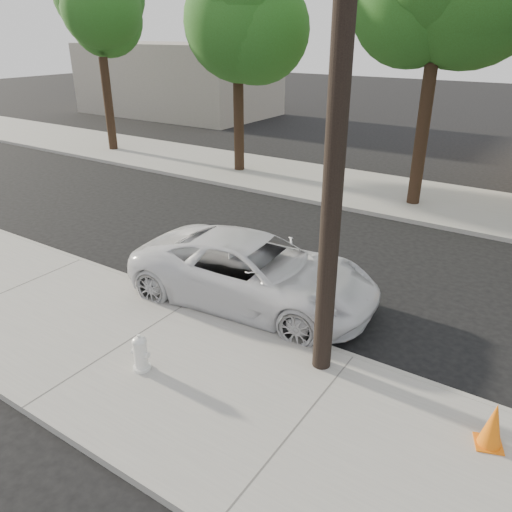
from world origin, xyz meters
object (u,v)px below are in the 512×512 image
fire_hydrant (141,354)px  traffic_cone (493,425)px  police_cruiser (254,272)px  utility_pole (338,115)px

fire_hydrant → traffic_cone: bearing=4.7°
police_cruiser → fire_hydrant: size_ratio=8.32×
utility_pole → fire_hydrant: size_ratio=13.02×
utility_pole → fire_hydrant: 5.37m
police_cruiser → utility_pole: bearing=-126.0°
fire_hydrant → utility_pole: bearing=25.2°
traffic_cone → fire_hydrant: bearing=-164.6°
traffic_cone → police_cruiser: bearing=161.4°
utility_pole → police_cruiser: size_ratio=1.57×
traffic_cone → utility_pole: bearing=172.8°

